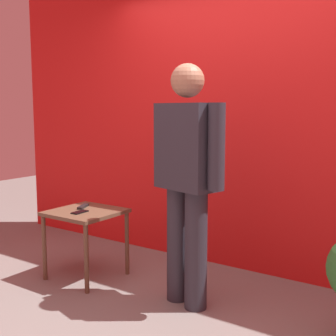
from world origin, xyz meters
The scene contains 6 objects.
ground_plane centered at (0.00, 0.00, 0.00)m, with size 12.00×12.00×0.00m, color gray.
back_wall_red centered at (0.00, 1.41, 1.45)m, with size 5.35×0.12×2.89m, color red.
standing_person centered at (0.08, 0.47, 0.97)m, with size 0.69×0.35×1.74m.
side_table centered at (-0.90, 0.43, 0.50)m, with size 0.55×0.55×0.58m.
cell_phone centered at (-0.88, 0.34, 0.59)m, with size 0.07×0.14×0.01m, color black.
tv_remote centered at (-0.99, 0.49, 0.59)m, with size 0.04×0.17×0.02m, color black.
Camera 1 is at (1.74, -2.18, 1.43)m, focal length 47.34 mm.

